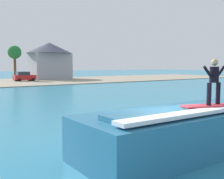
{
  "coord_description": "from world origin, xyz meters",
  "views": [
    {
      "loc": [
        -7.0,
        -6.94,
        3.15
      ],
      "look_at": [
        0.76,
        4.25,
        1.93
      ],
      "focal_mm": 44.3,
      "sensor_mm": 36.0,
      "label": 1
    }
  ],
  "objects_px": {
    "car_far_shore": "(24,77)",
    "wave_crest": "(184,130)",
    "house_gabled_white": "(49,58)",
    "surfboard": "(211,105)",
    "tree_short_bushy": "(15,53)",
    "surfer": "(214,79)"
  },
  "relations": [
    {
      "from": "car_far_shore",
      "to": "house_gabled_white",
      "type": "bearing_deg",
      "value": 31.63
    },
    {
      "from": "surfer",
      "to": "house_gabled_white",
      "type": "xyz_separation_m",
      "value": [
        14.2,
        50.15,
        1.84
      ]
    },
    {
      "from": "wave_crest",
      "to": "tree_short_bushy",
      "type": "bearing_deg",
      "value": 81.31
    },
    {
      "from": "car_far_shore",
      "to": "wave_crest",
      "type": "bearing_deg",
      "value": -100.23
    },
    {
      "from": "wave_crest",
      "to": "surfboard",
      "type": "bearing_deg",
      "value": -44.2
    },
    {
      "from": "surfer",
      "to": "house_gabled_white",
      "type": "distance_m",
      "value": 52.15
    },
    {
      "from": "surfboard",
      "to": "house_gabled_white",
      "type": "distance_m",
      "value": 52.15
    },
    {
      "from": "surfboard",
      "to": "tree_short_bushy",
      "type": "relative_size",
      "value": 0.32
    },
    {
      "from": "house_gabled_white",
      "to": "car_far_shore",
      "type": "bearing_deg",
      "value": -148.37
    },
    {
      "from": "wave_crest",
      "to": "surfboard",
      "type": "height_order",
      "value": "surfboard"
    },
    {
      "from": "surfer",
      "to": "car_far_shore",
      "type": "bearing_deg",
      "value": 80.79
    },
    {
      "from": "surfer",
      "to": "surfboard",
      "type": "bearing_deg",
      "value": 134.44
    },
    {
      "from": "wave_crest",
      "to": "house_gabled_white",
      "type": "distance_m",
      "value": 51.78
    },
    {
      "from": "surfboard",
      "to": "house_gabled_white",
      "type": "relative_size",
      "value": 0.23
    },
    {
      "from": "car_far_shore",
      "to": "tree_short_bushy",
      "type": "distance_m",
      "value": 5.43
    },
    {
      "from": "tree_short_bushy",
      "to": "wave_crest",
      "type": "bearing_deg",
      "value": -98.69
    },
    {
      "from": "wave_crest",
      "to": "house_gabled_white",
      "type": "relative_size",
      "value": 0.85
    },
    {
      "from": "wave_crest",
      "to": "surfer",
      "type": "relative_size",
      "value": 5.04
    },
    {
      "from": "wave_crest",
      "to": "car_far_shore",
      "type": "xyz_separation_m",
      "value": [
        8.17,
        45.29,
        0.16
      ]
    },
    {
      "from": "house_gabled_white",
      "to": "wave_crest",
      "type": "bearing_deg",
      "value": -106.79
    },
    {
      "from": "wave_crest",
      "to": "surfer",
      "type": "distance_m",
      "value": 2.1
    },
    {
      "from": "wave_crest",
      "to": "house_gabled_white",
      "type": "height_order",
      "value": "house_gabled_white"
    }
  ]
}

